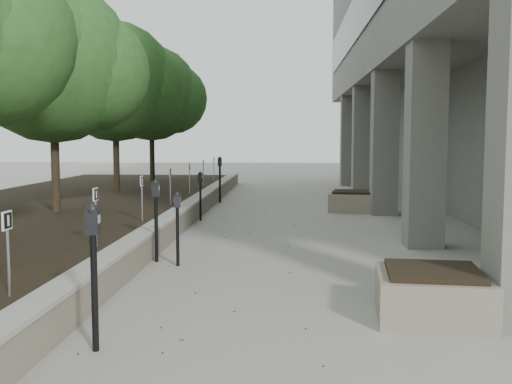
% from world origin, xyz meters
% --- Properties ---
extents(ground, '(90.00, 90.00, 0.00)m').
position_xyz_m(ground, '(0.00, 0.00, 0.00)').
color(ground, gray).
rests_on(ground, ground).
extents(retaining_wall, '(0.39, 26.00, 0.50)m').
position_xyz_m(retaining_wall, '(-1.82, 9.00, 0.25)').
color(retaining_wall, gray).
rests_on(retaining_wall, ground).
extents(planting_bed, '(7.00, 26.00, 0.40)m').
position_xyz_m(planting_bed, '(-5.50, 9.00, 0.20)').
color(planting_bed, black).
rests_on(planting_bed, ground).
extents(crabapple_tree_3, '(4.60, 4.00, 5.44)m').
position_xyz_m(crabapple_tree_3, '(-4.80, 8.00, 3.12)').
color(crabapple_tree_3, '#23511E').
rests_on(crabapple_tree_3, planting_bed).
extents(crabapple_tree_4, '(4.60, 4.00, 5.44)m').
position_xyz_m(crabapple_tree_4, '(-4.80, 13.00, 3.12)').
color(crabapple_tree_4, '#23511E').
rests_on(crabapple_tree_4, planting_bed).
extents(crabapple_tree_5, '(4.60, 4.00, 5.44)m').
position_xyz_m(crabapple_tree_5, '(-4.80, 18.00, 3.12)').
color(crabapple_tree_5, '#23511E').
rests_on(crabapple_tree_5, planting_bed).
extents(parking_sign_2, '(0.04, 0.22, 0.96)m').
position_xyz_m(parking_sign_2, '(-2.35, 0.50, 0.88)').
color(parking_sign_2, black).
rests_on(parking_sign_2, planting_bed).
extents(parking_sign_3, '(0.04, 0.22, 0.96)m').
position_xyz_m(parking_sign_3, '(-2.35, 3.50, 0.88)').
color(parking_sign_3, black).
rests_on(parking_sign_3, planting_bed).
extents(parking_sign_4, '(0.04, 0.22, 0.96)m').
position_xyz_m(parking_sign_4, '(-2.35, 6.50, 0.88)').
color(parking_sign_4, black).
rests_on(parking_sign_4, planting_bed).
extents(parking_sign_5, '(0.04, 0.22, 0.96)m').
position_xyz_m(parking_sign_5, '(-2.35, 9.50, 0.88)').
color(parking_sign_5, black).
rests_on(parking_sign_5, planting_bed).
extents(parking_sign_6, '(0.04, 0.22, 0.96)m').
position_xyz_m(parking_sign_6, '(-2.35, 12.50, 0.88)').
color(parking_sign_6, black).
rests_on(parking_sign_6, planting_bed).
extents(parking_sign_7, '(0.04, 0.22, 0.96)m').
position_xyz_m(parking_sign_7, '(-2.35, 15.50, 0.88)').
color(parking_sign_7, black).
rests_on(parking_sign_7, planting_bed).
extents(parking_sign_8, '(0.04, 0.22, 0.96)m').
position_xyz_m(parking_sign_8, '(-2.35, 18.50, 0.88)').
color(parking_sign_8, black).
rests_on(parking_sign_8, planting_bed).
extents(parking_meter_1, '(0.15, 0.11, 1.51)m').
position_xyz_m(parking_meter_1, '(-1.20, -0.05, 0.75)').
color(parking_meter_1, black).
rests_on(parking_meter_1, ground).
extents(parking_meter_2, '(0.15, 0.11, 1.44)m').
position_xyz_m(parking_meter_2, '(-1.55, 4.28, 0.72)').
color(parking_meter_2, black).
rests_on(parking_meter_2, ground).
extents(parking_meter_3, '(0.14, 0.12, 1.26)m').
position_xyz_m(parking_meter_3, '(-1.12, 3.96, 0.63)').
color(parking_meter_3, black).
rests_on(parking_meter_3, ground).
extents(parking_meter_4, '(0.15, 0.12, 1.28)m').
position_xyz_m(parking_meter_4, '(-1.55, 9.39, 0.64)').
color(parking_meter_4, black).
rests_on(parking_meter_4, ground).
extents(parking_meter_5, '(0.15, 0.11, 1.53)m').
position_xyz_m(parking_meter_5, '(-1.54, 13.74, 0.77)').
color(parking_meter_5, black).
rests_on(parking_meter_5, ground).
extents(planter_front, '(1.41, 1.41, 0.60)m').
position_xyz_m(planter_front, '(2.47, 1.26, 0.30)').
color(planter_front, gray).
rests_on(planter_front, ground).
extents(planter_back, '(1.48, 1.48, 0.60)m').
position_xyz_m(planter_back, '(2.60, 11.65, 0.30)').
color(planter_back, gray).
rests_on(planter_back, ground).
extents(berry_scatter, '(3.30, 14.10, 0.02)m').
position_xyz_m(berry_scatter, '(-0.10, 5.00, 0.01)').
color(berry_scatter, maroon).
rests_on(berry_scatter, ground).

